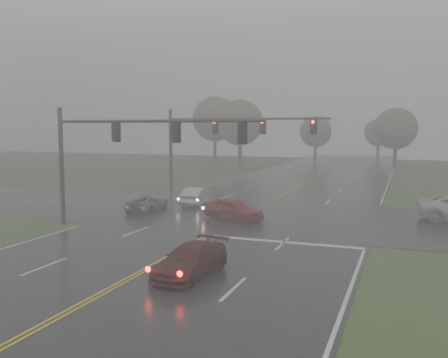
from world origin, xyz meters
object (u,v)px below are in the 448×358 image
at_px(car_grey, 148,211).
at_px(signal_gantry_far, 217,135).
at_px(sedan_silver, 198,205).
at_px(sedan_red, 234,220).
at_px(signal_gantry_near, 118,143).
at_px(sedan_maroon, 191,276).

height_order(car_grey, signal_gantry_far, signal_gantry_far).
height_order(sedan_silver, signal_gantry_far, signal_gantry_far).
xyz_separation_m(sedan_red, signal_gantry_near, (-5.76, -5.01, 5.27)).
bearing_deg(sedan_maroon, sedan_silver, 117.22).
bearing_deg(car_grey, signal_gantry_far, -104.93).
height_order(sedan_red, sedan_silver, sedan_red).
height_order(sedan_maroon, signal_gantry_far, signal_gantry_far).
xyz_separation_m(car_grey, signal_gantry_near, (1.54, -6.42, 5.27)).
distance_m(signal_gantry_near, signal_gantry_far, 15.75).
distance_m(sedan_maroon, signal_gantry_far, 25.17).
bearing_deg(car_grey, signal_gantry_near, 100.69).
bearing_deg(sedan_silver, signal_gantry_far, -88.55).
xyz_separation_m(sedan_maroon, sedan_silver, (-7.38, 17.88, 0.00)).
relative_size(sedan_red, signal_gantry_near, 0.31).
distance_m(sedan_silver, signal_gantry_far, 7.78).
relative_size(sedan_red, car_grey, 1.02).
bearing_deg(signal_gantry_far, signal_gantry_near, -91.65).
relative_size(sedan_red, sedan_silver, 0.99).
distance_m(car_grey, signal_gantry_near, 8.45).
bearing_deg(sedan_silver, sedan_red, 130.34).
relative_size(sedan_maroon, sedan_silver, 1.04).
height_order(sedan_red, signal_gantry_near, signal_gantry_near).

